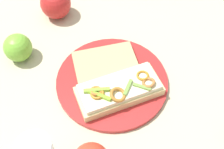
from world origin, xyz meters
TOP-DOWN VIEW (x-y plane):
  - ground_plane at (0.00, 0.00)m, footprint 2.00×2.00m
  - plate at (0.00, 0.00)m, footprint 0.26×0.26m
  - sandwich at (-0.03, -0.03)m, footprint 0.19×0.19m
  - bread_slice_side at (0.03, 0.03)m, footprint 0.17×0.18m
  - apple_0 at (0.16, 0.23)m, footprint 0.12×0.12m
  - apple_2 at (-0.02, 0.24)m, footprint 0.09×0.09m

SIDE VIEW (x-z plane):
  - ground_plane at x=0.00m, z-range 0.00..0.00m
  - plate at x=0.00m, z-range 0.00..0.01m
  - bread_slice_side at x=0.03m, z-range 0.01..0.03m
  - sandwich at x=-0.03m, z-range 0.01..0.05m
  - apple_2 at x=-0.02m, z-range 0.00..0.07m
  - apple_0 at x=0.16m, z-range 0.00..0.08m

